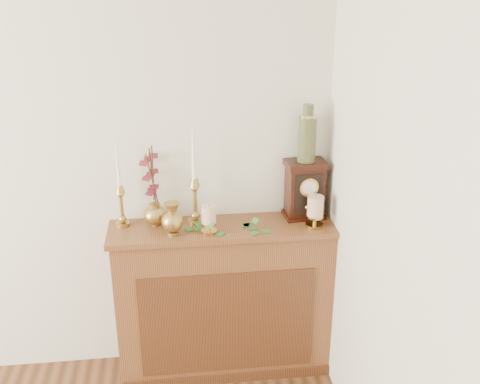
{
  "coord_description": "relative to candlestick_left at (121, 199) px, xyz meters",
  "views": [
    {
      "loc": [
        1.16,
        -0.63,
        2.24
      ],
      "look_at": [
        1.48,
        2.05,
        1.14
      ],
      "focal_mm": 42.0,
      "sensor_mm": 36.0,
      "label": 1
    }
  ],
  "objects": [
    {
      "name": "candlestick_left",
      "position": [
        0.0,
        0.0,
        0.0
      ],
      "size": [
        0.08,
        0.08,
        0.47
      ],
      "rotation": [
        0.0,
        0.0,
        -0.25
      ],
      "color": "tan",
      "rests_on": "console_shelf"
    },
    {
      "name": "ivy_garland",
      "position": [
        0.52,
        -0.14,
        -0.14
      ],
      "size": [
        0.4,
        0.18,
        0.07
      ],
      "rotation": [
        0.0,
        0.0,
        -0.02
      ],
      "color": "#306B28",
      "rests_on": "console_shelf"
    },
    {
      "name": "ceramic_vase",
      "position": [
        1.0,
        0.0,
        0.31
      ],
      "size": [
        0.1,
        0.1,
        0.31
      ],
      "rotation": [
        0.0,
        0.0,
        0.09
      ],
      "color": "#1A3529",
      "rests_on": "mantel_clock"
    },
    {
      "name": "candlestick_center",
      "position": [
        0.39,
        -0.01,
        0.02
      ],
      "size": [
        0.09,
        0.09,
        0.53
      ],
      "rotation": [
        0.0,
        0.0,
        -0.16
      ],
      "color": "tan",
      "rests_on": "console_shelf"
    },
    {
      "name": "bud_vase",
      "position": [
        0.27,
        -0.15,
        -0.06
      ],
      "size": [
        0.11,
        0.11,
        0.18
      ],
      "rotation": [
        0.0,
        0.0,
        0.08
      ],
      "color": "tan",
      "rests_on": "console_shelf"
    },
    {
      "name": "console_shelf",
      "position": [
        0.54,
        -0.07,
        -0.65
      ],
      "size": [
        1.24,
        0.34,
        0.93
      ],
      "color": "brown",
      "rests_on": "ground"
    },
    {
      "name": "mantel_clock",
      "position": [
        1.0,
        -0.0,
        0.01
      ],
      "size": [
        0.23,
        0.17,
        0.33
      ],
      "rotation": [
        0.0,
        0.0,
        0.09
      ],
      "color": "black",
      "rests_on": "console_shelf"
    },
    {
      "name": "pillar_candle_left",
      "position": [
        0.46,
        -0.15,
        -0.07
      ],
      "size": [
        0.09,
        0.09,
        0.17
      ],
      "rotation": [
        0.0,
        0.0,
        0.3
      ],
      "color": "#B98F40",
      "rests_on": "console_shelf"
    },
    {
      "name": "ginger_jar",
      "position": [
        0.17,
        0.02,
        0.05
      ],
      "size": [
        0.18,
        0.2,
        0.46
      ],
      "rotation": [
        0.0,
        0.0,
        -0.35
      ],
      "color": "tan",
      "rests_on": "console_shelf"
    },
    {
      "name": "pillar_candle_right",
      "position": [
        1.03,
        -0.14,
        -0.06
      ],
      "size": [
        0.1,
        0.1,
        0.19
      ],
      "rotation": [
        0.0,
        0.0,
        -0.08
      ],
      "color": "#B98F40",
      "rests_on": "console_shelf"
    }
  ]
}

